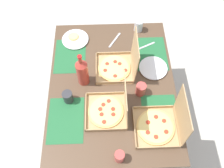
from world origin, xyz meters
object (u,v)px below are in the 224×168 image
plate_near_right (153,68)px  cup_clear_right (120,156)px  plate_near_left (75,39)px  pizza_box_corner_right (119,65)px  cup_spare (141,89)px  cup_red (68,97)px  pizza_box_corner_left (110,109)px  pizza_box_center (161,125)px  cup_dark (139,26)px  soda_bottle (82,72)px

plate_near_right → cup_clear_right: size_ratio=2.43×
plate_near_left → cup_clear_right: (1.05, 0.34, 0.04)m
pizza_box_corner_right → cup_spare: bearing=34.3°
pizza_box_corner_right → cup_red: (0.27, -0.39, -0.00)m
pizza_box_corner_left → pizza_box_center: pizza_box_center is taller
plate_near_left → cup_red: 0.60m
cup_dark → cup_clear_right: cup_dark is taller
pizza_box_corner_right → cup_clear_right: 0.72m
soda_bottle → cup_dark: size_ratio=3.02×
soda_bottle → cup_dark: (-0.53, 0.48, -0.08)m
cup_clear_right → plate_near_right: bearing=156.3°
cup_dark → cup_spare: cup_dark is taller
pizza_box_corner_left → plate_near_right: bearing=135.8°
pizza_box_corner_right → plate_near_left: (-0.32, -0.37, -0.04)m
cup_clear_right → cup_red: bearing=-141.2°
plate_near_right → cup_red: cup_red is taller
plate_near_left → plate_near_right: size_ratio=1.01×
plate_near_left → cup_dark: bearing=100.1°
pizza_box_center → cup_dark: bearing=-175.6°
plate_near_left → soda_bottle: (0.43, 0.09, 0.12)m
pizza_box_corner_right → plate_near_right: 0.29m
pizza_box_corner_left → cup_red: (-0.11, -0.31, -0.00)m
pizza_box_corner_left → cup_dark: bearing=160.9°
cup_clear_right → pizza_box_corner_right: bearing=177.6°
cup_dark → plate_near_right: bearing=11.1°
soda_bottle → cup_dark: bearing=138.0°
cup_dark → cup_spare: (0.65, -0.04, -0.00)m
soda_bottle → plate_near_left: bearing=-168.3°
pizza_box_center → pizza_box_corner_right: bearing=-152.3°
pizza_box_corner_left → pizza_box_corner_right: bearing=168.0°
cup_red → cup_dark: bearing=139.8°
cup_spare → soda_bottle: bearing=-105.6°
plate_near_right → soda_bottle: (0.10, -0.56, 0.12)m
pizza_box_corner_right → cup_clear_right: pizza_box_corner_right is taller
pizza_box_center → cup_clear_right: size_ratio=3.60×
plate_near_right → cup_spare: bearing=-30.1°
pizza_box_corner_left → cup_spare: bearing=123.2°
plate_near_right → cup_clear_right: cup_clear_right is taller
pizza_box_corner_right → cup_red: 0.48m
pizza_box_corner_right → cup_spare: (0.23, 0.16, 0.00)m
soda_bottle → cup_spare: size_ratio=3.10×
pizza_box_corner_right → pizza_box_center: size_ratio=0.97×
cup_dark → cup_red: 0.91m
cup_spare → plate_near_right: bearing=149.9°
pizza_box_corner_left → cup_red: 0.33m
pizza_box_corner_right → plate_near_left: pizza_box_corner_right is taller
pizza_box_center → soda_bottle: 0.69m
soda_bottle → cup_red: soda_bottle is taller
plate_near_right → cup_red: bearing=-68.6°
pizza_box_corner_right → soda_bottle: size_ratio=1.04×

